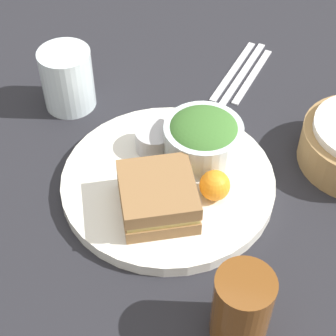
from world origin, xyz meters
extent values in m
plane|color=#232328|center=(0.00, 0.00, 0.00)|extent=(4.00, 4.00, 0.00)
cylinder|color=white|center=(0.00, 0.00, 0.01)|extent=(0.30, 0.30, 0.02)
cube|color=olive|center=(0.06, 0.00, 0.03)|extent=(0.13, 0.13, 0.02)
cube|color=#E5C666|center=(0.06, 0.00, 0.04)|extent=(0.13, 0.12, 0.01)
cube|color=olive|center=(0.06, 0.00, 0.06)|extent=(0.13, 0.13, 0.02)
cylinder|color=silver|center=(-0.06, 0.04, 0.05)|extent=(0.11, 0.11, 0.05)
ellipsoid|color=#3D702D|center=(-0.06, 0.04, 0.06)|extent=(0.11, 0.11, 0.04)
cylinder|color=#B7B7BC|center=(-0.05, -0.03, 0.04)|extent=(0.06, 0.06, 0.03)
sphere|color=orange|center=(0.02, 0.07, 0.04)|extent=(0.04, 0.04, 0.04)
cylinder|color=brown|center=(0.20, 0.13, 0.05)|extent=(0.07, 0.07, 0.10)
cube|color=silver|center=(-0.29, 0.05, 0.00)|extent=(0.18, 0.05, 0.01)
cube|color=silver|center=(-0.29, 0.07, 0.00)|extent=(0.19, 0.06, 0.01)
cube|color=silver|center=(-0.28, 0.09, 0.00)|extent=(0.17, 0.05, 0.01)
cylinder|color=silver|center=(-0.14, -0.20, 0.05)|extent=(0.08, 0.08, 0.10)
camera|label=1|loc=(0.52, 0.12, 0.61)|focal=60.00mm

